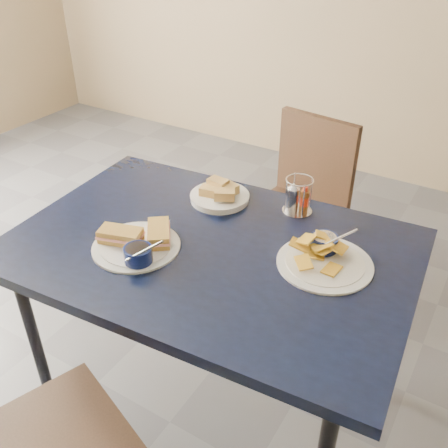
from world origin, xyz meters
The scene contains 7 objects.
ground centered at (0.00, 0.00, 0.00)m, with size 6.00×6.00×0.00m, color #525358.
dining_table centered at (0.07, 0.21, 0.69)m, with size 1.39×0.98×0.75m.
chair_far centered at (0.02, 1.11, 0.50)m, with size 0.46×0.45×0.87m.
sandwich_plate centered at (-0.12, 0.07, 0.77)m, with size 0.31×0.29×0.12m.
plantain_plate centered at (0.42, 0.32, 0.77)m, with size 0.30×0.30×0.12m.
bread_basket centered at (-0.06, 0.47, 0.77)m, with size 0.22×0.22×0.07m.
condiment_caddy centered at (0.22, 0.55, 0.81)m, with size 0.11×0.11×0.14m.
Camera 1 is at (0.81, -0.93, 1.71)m, focal length 40.00 mm.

